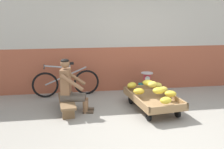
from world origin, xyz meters
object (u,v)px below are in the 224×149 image
at_px(low_bench, 67,103).
at_px(bicycle_near_left, 66,82).
at_px(plastic_crate, 146,90).
at_px(shopping_bag, 152,96).
at_px(banana_cart, 153,99).
at_px(weighing_scale, 147,78).
at_px(vendor_seated, 70,86).

height_order(low_bench, bicycle_near_left, bicycle_near_left).
bearing_deg(low_bench, plastic_crate, 21.97).
bearing_deg(plastic_crate, shopping_bag, -86.50).
bearing_deg(banana_cart, low_bench, 173.92).
distance_m(weighing_scale, shopping_bag, 0.52).
bearing_deg(low_bench, bicycle_near_left, 91.51).
distance_m(weighing_scale, bicycle_near_left, 2.02).
xyz_separation_m(banana_cart, shopping_bag, (0.17, 0.60, -0.12)).
height_order(bicycle_near_left, shopping_bag, bicycle_near_left).
height_order(banana_cart, low_bench, banana_cart).
distance_m(low_bench, weighing_scale, 2.14).
bearing_deg(shopping_bag, bicycle_near_left, 162.07).
bearing_deg(weighing_scale, banana_cart, -98.57).
bearing_deg(bicycle_near_left, plastic_crate, -7.43).
bearing_deg(banana_cart, weighing_scale, 81.43).
xyz_separation_m(vendor_seated, weighing_scale, (1.89, 0.81, -0.11)).
relative_size(banana_cart, plastic_crate, 4.27).
xyz_separation_m(plastic_crate, bicycle_near_left, (-2.00, 0.26, 0.20)).
xyz_separation_m(banana_cart, weighing_scale, (0.15, 0.99, 0.21)).
bearing_deg(vendor_seated, weighing_scale, 23.19).
distance_m(banana_cart, bicycle_near_left, 2.24).
bearing_deg(vendor_seated, banana_cart, -5.95).
bearing_deg(weighing_scale, vendor_seated, -156.81).
distance_m(banana_cart, weighing_scale, 1.02).
bearing_deg(low_bench, vendor_seated, -8.80).
height_order(plastic_crate, weighing_scale, weighing_scale).
distance_m(plastic_crate, shopping_bag, 0.40).
xyz_separation_m(banana_cart, plastic_crate, (0.15, 0.99, -0.09)).
relative_size(low_bench, plastic_crate, 3.12).
relative_size(vendor_seated, shopping_bag, 4.75).
distance_m(vendor_seated, shopping_bag, 2.01).
bearing_deg(plastic_crate, bicycle_near_left, 172.57).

